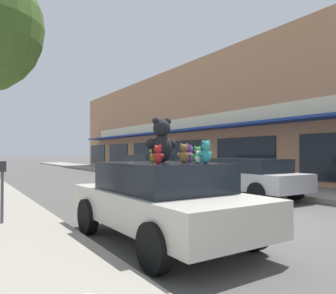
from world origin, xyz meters
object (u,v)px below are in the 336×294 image
Objects in this scene: teddy_bear_green at (197,155)px; parking_meter at (2,184)px; teddy_bear_yellow at (153,155)px; parked_car_far_center at (245,176)px; teddy_bear_white at (199,157)px; parked_car_far_right at (149,167)px; plush_art_car at (162,199)px; teddy_bear_teal at (206,152)px; teddy_bear_brown at (184,154)px; teddy_bear_giant at (162,141)px; teddy_bear_purple at (189,154)px; teddy_bear_red at (158,155)px.

parking_meter is at bearing -34.07° from teddy_bear_green.
parked_car_far_center is (5.33, 2.77, -0.77)m from teddy_bear_yellow.
parked_car_far_right is at bearing -48.50° from teddy_bear_white.
plush_art_car is at bearing -46.77° from parking_meter.
teddy_bear_teal reaches higher than plush_art_car.
plush_art_car is 1.25m from teddy_bear_teal.
parking_meter is (-2.53, 2.89, -0.62)m from teddy_bear_brown.
parking_meter is (-2.70, 3.04, -0.59)m from teddy_bear_green.
plush_art_car is 10.74× the size of teddy_bear_teal.
teddy_bear_yellow is at bearing -18.63° from teddy_bear_white.
parking_meter is (-2.33, 2.48, 0.19)m from plush_art_car.
teddy_bear_yellow is at bearing -53.66° from teddy_bear_brown.
teddy_bear_giant is 0.60m from teddy_bear_purple.
teddy_bear_purple is at bearing -115.06° from parked_car_far_right.
teddy_bear_giant is 3.47m from parking_meter.
teddy_bear_green reaches higher than parked_car_far_right.
teddy_bear_teal reaches higher than teddy_bear_yellow.
parked_car_far_center is 1.00× the size of parked_car_far_right.
plush_art_car is 3.22× the size of parking_meter.
teddy_bear_yellow is at bearing -89.25° from teddy_bear_giant.
teddy_bear_purple reaches higher than parked_car_far_right.
teddy_bear_green reaches higher than parking_meter.
teddy_bear_purple reaches higher than teddy_bear_green.
teddy_bear_giant is 0.79m from teddy_bear_green.
teddy_bear_giant is at bearing -44.75° from teddy_bear_brown.
teddy_bear_teal reaches higher than parked_car_far_center.
teddy_bear_giant is 0.76m from teddy_bear_red.
teddy_bear_brown is 1.20× the size of teddy_bear_yellow.
teddy_bear_brown is 0.27× the size of parking_meter.
plush_art_car is 14.55× the size of teddy_bear_yellow.
parked_car_far_right is (5.08, 10.91, -0.76)m from teddy_bear_green.
teddy_bear_yellow is 0.86× the size of teddy_bear_purple.
parked_car_far_center is (5.08, 3.86, -0.78)m from teddy_bear_green.
teddy_bear_white is at bearing -75.38° from plush_art_car.
plush_art_car is 19.02× the size of teddy_bear_white.
teddy_bear_teal is at bearing -140.95° from parked_car_far_center.
teddy_bear_green is 0.88× the size of teddy_bear_purple.
parked_car_far_right is at bearing 176.84° from teddy_bear_purple.
teddy_bear_green is 0.34m from teddy_bear_teal.
plush_art_car is at bearing 69.76° from teddy_bear_giant.
plush_art_car is 1.03m from teddy_bear_green.
teddy_bear_purple is (0.60, -0.00, 0.81)m from plush_art_car.
plush_art_car is 1.05m from teddy_bear_giant.
teddy_bear_yellow reaches higher than parked_car_far_right.
teddy_bear_giant is at bearing -44.59° from parking_meter.
plush_art_car is at bearing -148.75° from parked_car_far_center.
teddy_bear_giant is 2.43× the size of teddy_bear_brown.
parking_meter is at bearing -108.33° from teddy_bear_purple.
teddy_bear_green is 0.07× the size of parked_car_far_center.
teddy_bear_brown is 0.23m from teddy_bear_green.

